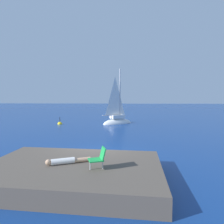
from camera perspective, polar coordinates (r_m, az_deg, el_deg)
ground_plane at (r=11.52m, az=-4.66°, el=-12.29°), size 160.00×160.00×0.00m
shore_ledge at (r=8.44m, az=-10.89°, el=-16.34°), size 7.13×4.95×0.66m
boulder_seaward at (r=10.32m, az=6.90°, el=-14.32°), size 0.85×1.02×0.58m
boulder_inland at (r=10.60m, az=5.54°, el=-13.79°), size 1.33×1.33×0.78m
sailboat_near at (r=24.32m, az=1.47°, el=-2.42°), size 3.89×3.17×7.24m
person_sunbather at (r=8.35m, az=-12.78°, el=-13.35°), size 1.66×0.85×0.25m
beach_chair at (r=7.54m, az=-3.73°, el=-12.62°), size 0.72×0.65×0.80m
marker_buoy at (r=24.80m, az=-14.53°, el=-3.33°), size 0.56×0.56×1.13m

